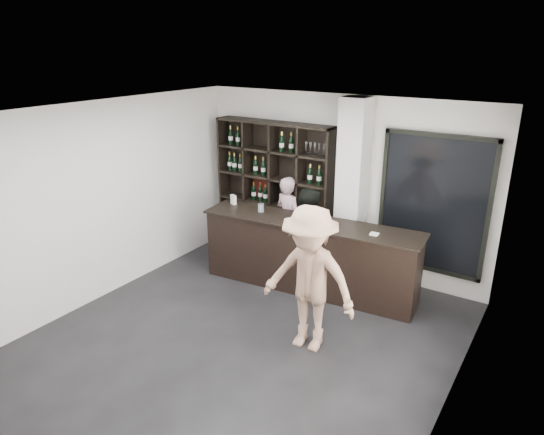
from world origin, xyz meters
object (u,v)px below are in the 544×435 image
Objects in this scene: wine_shelf at (274,191)px; tasting_counter at (309,255)px; taster_pink at (288,221)px; customer at (309,279)px; taster_black at (306,238)px.

wine_shelf is 1.56m from tasting_counter.
taster_pink is 0.83× the size of customer.
taster_black is 1.69m from customer.
wine_shelf is at bearing 128.07° from customer.
customer is (1.50, -2.00, 0.16)m from taster_pink.
customer is at bearing -48.73° from wine_shelf.
taster_black is (-0.11, 0.10, 0.24)m from tasting_counter.
customer reaches higher than taster_black.
tasting_counter is 2.19× the size of taster_pink.
customer is (0.74, -1.35, 0.38)m from tasting_counter.
wine_shelf is 1.51× the size of taster_black.
taster_black is (0.65, -0.55, 0.02)m from taster_pink.
taster_pink reaches higher than tasting_counter.
customer is (0.85, -1.45, 0.14)m from taster_black.
tasting_counter is 0.28m from taster_black.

